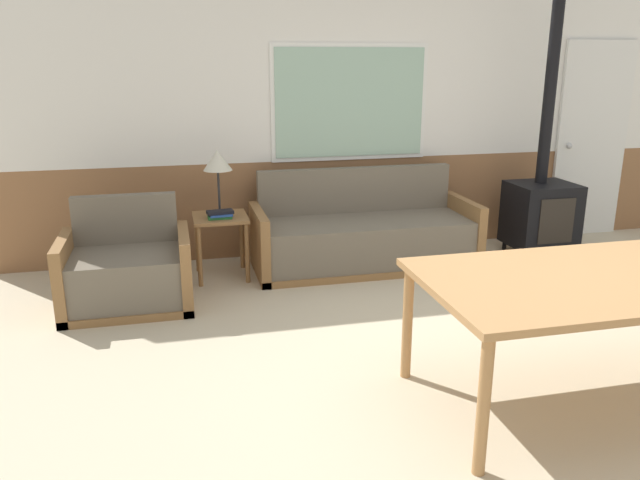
% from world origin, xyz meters
% --- Properties ---
extents(ground_plane, '(16.00, 16.00, 0.00)m').
position_xyz_m(ground_plane, '(0.00, 0.00, 0.00)').
color(ground_plane, beige).
extents(wall_back, '(7.20, 0.09, 2.70)m').
position_xyz_m(wall_back, '(-0.01, 2.63, 1.35)').
color(wall_back, '#8E603D').
rests_on(wall_back, ground_plane).
extents(couch, '(2.01, 0.78, 0.86)m').
position_xyz_m(couch, '(-0.28, 2.07, 0.27)').
color(couch, olive).
rests_on(couch, ground_plane).
extents(armchair, '(0.96, 0.72, 0.82)m').
position_xyz_m(armchair, '(-2.34, 1.57, 0.26)').
color(armchair, olive).
rests_on(armchair, ground_plane).
extents(side_table, '(0.46, 0.46, 0.55)m').
position_xyz_m(side_table, '(-1.58, 2.08, 0.44)').
color(side_table, olive).
rests_on(side_table, ground_plane).
extents(table_lamp, '(0.25, 0.25, 0.55)m').
position_xyz_m(table_lamp, '(-1.57, 2.16, 0.99)').
color(table_lamp, '#262628').
rests_on(table_lamp, side_table).
extents(book_stack, '(0.23, 0.17, 0.07)m').
position_xyz_m(book_stack, '(-1.58, 1.99, 0.58)').
color(book_stack, '#2D7F3D').
rests_on(book_stack, side_table).
extents(dining_table, '(1.98, 1.06, 0.74)m').
position_xyz_m(dining_table, '(0.28, -0.45, 0.68)').
color(dining_table, '#B27F4C').
rests_on(dining_table, ground_plane).
extents(wood_stove, '(0.59, 0.53, 2.44)m').
position_xyz_m(wood_stove, '(1.47, 2.01, 0.52)').
color(wood_stove, black).
rests_on(wood_stove, ground_plane).
extents(entry_door, '(0.81, 0.09, 2.02)m').
position_xyz_m(entry_door, '(2.36, 2.57, 1.01)').
color(entry_door, white).
rests_on(entry_door, ground_plane).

